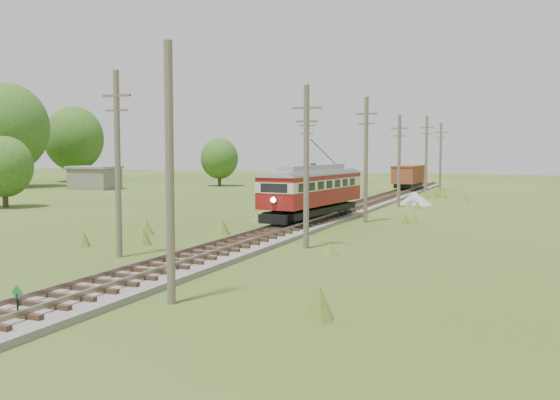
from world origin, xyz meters
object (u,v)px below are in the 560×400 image
at_px(switch_marker, 17,299).
at_px(streetcar, 313,188).
at_px(gondola, 409,176).
at_px(gravel_pile, 416,199).

relative_size(switch_marker, streetcar, 0.09).
height_order(switch_marker, gondola, gondola).
xyz_separation_m(switch_marker, gravel_pile, (4.23, 45.84, -0.07)).
bearing_deg(switch_marker, streetcar, 89.58).
relative_size(gondola, gravel_pile, 2.37).
xyz_separation_m(gondola, gravel_pile, (4.03, -18.01, -1.48)).
relative_size(switch_marker, gravel_pile, 0.30).
bearing_deg(streetcar, gravel_pile, 83.49).
bearing_deg(switch_marker, gravel_pile, 84.73).
bearing_deg(gondola, gravel_pile, -75.94).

